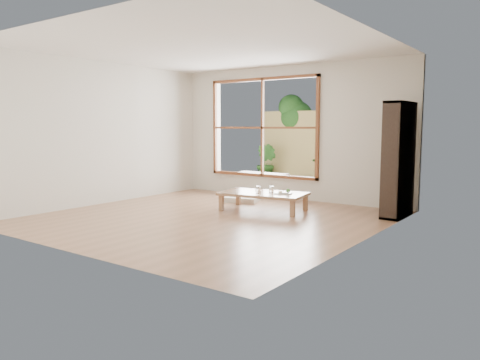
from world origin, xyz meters
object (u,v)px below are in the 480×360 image
object	(u,v)px
low_table	(264,195)
garden_bench	(262,175)
bookshelf	(398,160)
food_tray	(284,192)

from	to	relation	value
low_table	garden_bench	distance (m)	2.46
low_table	bookshelf	bearing A→B (deg)	11.72
bookshelf	food_tray	size ratio (longest dim) A/B	5.52
food_tray	garden_bench	distance (m)	2.62
low_table	garden_bench	size ratio (longest dim) A/B	1.27
low_table	garden_bench	world-z (taller)	garden_bench
bookshelf	food_tray	bearing A→B (deg)	-156.52
low_table	bookshelf	distance (m)	2.25
low_table	bookshelf	size ratio (longest dim) A/B	0.85
bookshelf	low_table	bearing A→B (deg)	-158.42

